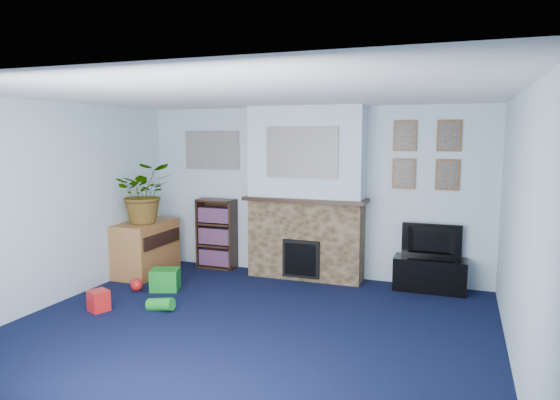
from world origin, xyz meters
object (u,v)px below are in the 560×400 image
at_px(tv_stand, 430,274).
at_px(sideboard, 146,250).
at_px(bookshelf, 217,235).
at_px(television, 431,241).

xyz_separation_m(tv_stand, sideboard, (-3.93, -0.59, 0.12)).
bearing_deg(tv_stand, bookshelf, 178.59).
height_order(television, bookshelf, bookshelf).
bearing_deg(bookshelf, tv_stand, -1.41).
xyz_separation_m(bookshelf, sideboard, (-0.81, -0.67, -0.15)).
height_order(tv_stand, television, television).
height_order(television, sideboard, television).
bearing_deg(sideboard, bookshelf, 39.32).
xyz_separation_m(tv_stand, bookshelf, (-3.12, 0.08, 0.28)).
bearing_deg(television, tv_stand, 89.38).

